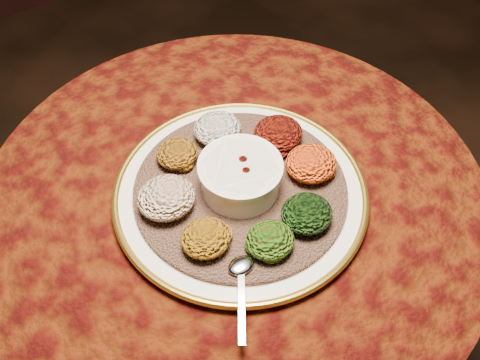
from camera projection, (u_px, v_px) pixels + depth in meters
table at (235, 240)px, 1.15m from camera, size 0.96×0.96×0.73m
platter at (240, 193)px, 0.98m from camera, size 0.50×0.50×0.02m
injera at (240, 189)px, 0.97m from camera, size 0.46×0.46×0.01m
stew_bowl at (240, 175)px, 0.94m from camera, size 0.15×0.15×0.06m
spoon at (241, 271)px, 0.86m from camera, size 0.10×0.13×0.01m
portion_ayib at (217, 129)px, 1.03m from camera, size 0.09×0.09×0.04m
portion_kitfo at (278, 133)px, 1.02m from camera, size 0.10×0.09×0.05m
portion_tikil at (311, 163)px, 0.98m from camera, size 0.10×0.09×0.05m
portion_gomen at (307, 214)px, 0.91m from camera, size 0.09×0.09×0.04m
portion_mixveg at (270, 240)px, 0.88m from camera, size 0.08×0.08×0.04m
portion_kik at (206, 238)px, 0.88m from camera, size 0.08×0.08×0.04m
portion_timatim at (166, 198)px, 0.93m from camera, size 0.10×0.10×0.05m
portion_shiro at (177, 153)px, 1.00m from camera, size 0.08×0.08×0.04m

